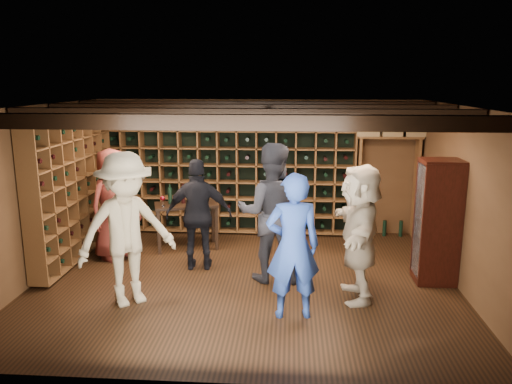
# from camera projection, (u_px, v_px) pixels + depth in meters

# --- Properties ---
(ground) EXTENTS (6.00, 6.00, 0.00)m
(ground) POSITION_uv_depth(u_px,v_px,m) (245.00, 281.00, 7.22)
(ground) COLOR black
(ground) RESTS_ON ground
(room_shell) EXTENTS (6.00, 6.00, 6.00)m
(room_shell) POSITION_uv_depth(u_px,v_px,m) (244.00, 112.00, 6.74)
(room_shell) COLOR #52331C
(room_shell) RESTS_ON ground
(wine_rack_back) EXTENTS (4.65, 0.30, 2.20)m
(wine_rack_back) POSITION_uv_depth(u_px,v_px,m) (228.00, 173.00, 9.27)
(wine_rack_back) COLOR brown
(wine_rack_back) RESTS_ON ground
(wine_rack_left) EXTENTS (0.30, 2.65, 2.20)m
(wine_rack_left) POSITION_uv_depth(u_px,v_px,m) (73.00, 189.00, 7.97)
(wine_rack_left) COLOR brown
(wine_rack_left) RESTS_ON ground
(crate_shelf) EXTENTS (1.20, 0.32, 2.07)m
(crate_shelf) POSITION_uv_depth(u_px,v_px,m) (389.00, 153.00, 8.97)
(crate_shelf) COLOR brown
(crate_shelf) RESTS_ON ground
(display_cabinet) EXTENTS (0.55, 0.50, 1.75)m
(display_cabinet) POSITION_uv_depth(u_px,v_px,m) (437.00, 224.00, 7.04)
(display_cabinet) COLOR black
(display_cabinet) RESTS_ON ground
(man_blue_shirt) EXTENTS (0.71, 0.51, 1.80)m
(man_blue_shirt) POSITION_uv_depth(u_px,v_px,m) (293.00, 246.00, 5.97)
(man_blue_shirt) COLOR navy
(man_blue_shirt) RESTS_ON ground
(man_grey_suit) EXTENTS (0.99, 0.78, 2.00)m
(man_grey_suit) POSITION_uv_depth(u_px,v_px,m) (271.00, 213.00, 7.10)
(man_grey_suit) COLOR black
(man_grey_suit) RESTS_ON ground
(guest_red_floral) EXTENTS (0.96, 1.05, 1.80)m
(guest_red_floral) POSITION_uv_depth(u_px,v_px,m) (114.00, 204.00, 7.99)
(guest_red_floral) COLOR maroon
(guest_red_floral) RESTS_ON ground
(guest_woman_black) EXTENTS (1.04, 0.51, 1.71)m
(guest_woman_black) POSITION_uv_depth(u_px,v_px,m) (199.00, 215.00, 7.53)
(guest_woman_black) COLOR black
(guest_woman_black) RESTS_ON ground
(guest_khaki) EXTENTS (1.46, 1.37, 1.98)m
(guest_khaki) POSITION_uv_depth(u_px,v_px,m) (126.00, 230.00, 6.32)
(guest_khaki) COLOR gray
(guest_khaki) RESTS_ON ground
(guest_beige) EXTENTS (0.54, 1.68, 1.81)m
(guest_beige) POSITION_uv_depth(u_px,v_px,m) (359.00, 233.00, 6.49)
(guest_beige) COLOR tan
(guest_beige) RESTS_ON ground
(tasting_table) EXTENTS (1.16, 0.81, 1.07)m
(tasting_table) POSITION_uv_depth(u_px,v_px,m) (186.00, 208.00, 8.49)
(tasting_table) COLOR black
(tasting_table) RESTS_ON ground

